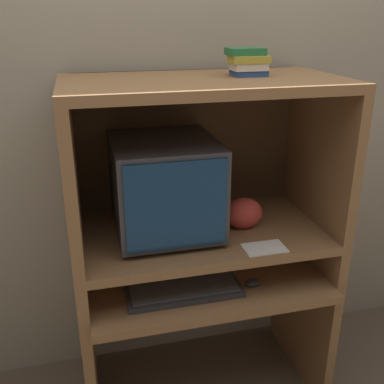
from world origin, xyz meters
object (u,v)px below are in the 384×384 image
at_px(keyboard, 184,291).
at_px(mouse, 253,283).
at_px(book_stack, 248,62).
at_px(snack_bag, 243,213).
at_px(crt_monitor, 165,186).

distance_m(keyboard, mouse, 0.28).
relative_size(mouse, book_stack, 0.42).
distance_m(mouse, book_stack, 0.85).
xyz_separation_m(keyboard, mouse, (0.28, -0.01, 0.00)).
xyz_separation_m(snack_bag, book_stack, (0.01, 0.04, 0.59)).
bearing_deg(mouse, book_stack, 86.64).
xyz_separation_m(mouse, snack_bag, (0.01, 0.15, 0.24)).
distance_m(keyboard, book_stack, 0.90).
distance_m(keyboard, snack_bag, 0.39).
bearing_deg(book_stack, crt_monitor, 179.21).
height_order(crt_monitor, snack_bag, crt_monitor).
distance_m(mouse, snack_bag, 0.28).
relative_size(mouse, snack_bag, 0.40).
xyz_separation_m(crt_monitor, keyboard, (0.03, -0.18, -0.37)).
xyz_separation_m(mouse, book_stack, (0.01, 0.19, 0.83)).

